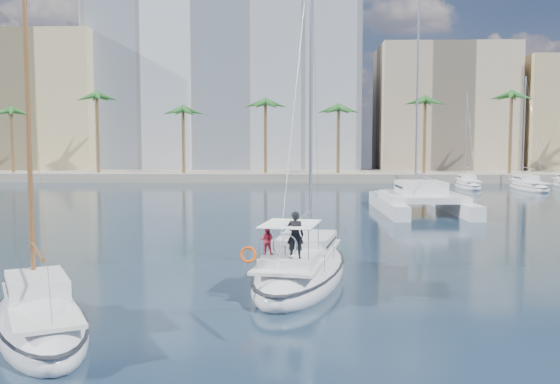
{
  "coord_description": "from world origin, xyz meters",
  "views": [
    {
      "loc": [
        -0.41,
        -28.31,
        6.07
      ],
      "look_at": [
        -1.28,
        1.5,
        3.45
      ],
      "focal_mm": 40.0,
      "sensor_mm": 36.0,
      "label": 1
    }
  ],
  "objects": [
    {
      "name": "ground",
      "position": [
        0.0,
        0.0,
        0.0
      ],
      "size": [
        160.0,
        160.0,
        0.0
      ],
      "primitive_type": "plane",
      "color": "black",
      "rests_on": "ground"
    },
    {
      "name": "quay",
      "position": [
        0.0,
        61.0,
        0.6
      ],
      "size": [
        120.0,
        14.0,
        1.2
      ],
      "primitive_type": "cube",
      "color": "gray",
      "rests_on": "ground"
    },
    {
      "name": "building_modern",
      "position": [
        -12.0,
        73.0,
        14.0
      ],
      "size": [
        42.0,
        16.0,
        28.0
      ],
      "primitive_type": "cube",
      "color": "silver",
      "rests_on": "ground"
    },
    {
      "name": "building_tan_left",
      "position": [
        -42.0,
        69.0,
        11.0
      ],
      "size": [
        22.0,
        14.0,
        22.0
      ],
      "primitive_type": "cube",
      "color": "tan",
      "rests_on": "ground"
    },
    {
      "name": "building_beige",
      "position": [
        22.0,
        70.0,
        10.0
      ],
      "size": [
        20.0,
        14.0,
        20.0
      ],
      "primitive_type": "cube",
      "color": "tan",
      "rests_on": "ground"
    },
    {
      "name": "palm_left",
      "position": [
        -34.0,
        57.0,
        10.28
      ],
      "size": [
        3.6,
        3.6,
        12.3
      ],
      "color": "brown",
      "rests_on": "ground"
    },
    {
      "name": "palm_centre",
      "position": [
        0.0,
        57.0,
        10.28
      ],
      "size": [
        3.6,
        3.6,
        12.3
      ],
      "color": "brown",
      "rests_on": "ground"
    },
    {
      "name": "palm_right",
      "position": [
        34.0,
        57.0,
        10.28
      ],
      "size": [
        3.6,
        3.6,
        12.3
      ],
      "color": "brown",
      "rests_on": "ground"
    },
    {
      "name": "main_sloop",
      "position": [
        -0.28,
        -2.37,
        0.51
      ],
      "size": [
        5.37,
        11.18,
        15.93
      ],
      "rotation": [
        0.0,
        0.0,
        -0.19
      ],
      "color": "silver",
      "rests_on": "ground"
    },
    {
      "name": "small_sloop",
      "position": [
        -8.4,
        -9.68,
        0.43
      ],
      "size": [
        6.27,
        8.66,
        12.07
      ],
      "rotation": [
        0.0,
        0.0,
        0.49
      ],
      "color": "silver",
      "rests_on": "ground"
    },
    {
      "name": "catamaran",
      "position": [
        9.61,
        22.56,
        1.17
      ],
      "size": [
        6.91,
        13.33,
        19.06
      ],
      "rotation": [
        0.0,
        0.0,
        0.03
      ],
      "color": "silver",
      "rests_on": "ground"
    },
    {
      "name": "seagull",
      "position": [
        0.62,
        3.87,
        1.08
      ],
      "size": [
        1.04,
        0.44,
        0.19
      ],
      "color": "silver",
      "rests_on": "ground"
    },
    {
      "name": "moored_yacht_a",
      "position": [
        20.0,
        47.0,
        0.0
      ],
      "size": [
        3.37,
        9.52,
        11.9
      ],
      "primitive_type": null,
      "rotation": [
        0.0,
        0.0,
        -0.07
      ],
      "color": "silver",
      "rests_on": "ground"
    },
    {
      "name": "moored_yacht_b",
      "position": [
        26.5,
        45.0,
        0.0
      ],
      "size": [
        3.32,
        10.83,
        13.72
      ],
      "primitive_type": null,
      "rotation": [
        0.0,
        0.0,
        -0.02
      ],
      "color": "silver",
      "rests_on": "ground"
    }
  ]
}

